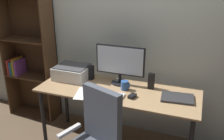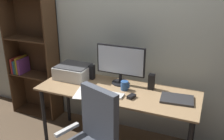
{
  "view_description": "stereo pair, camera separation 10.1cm",
  "coord_description": "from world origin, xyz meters",
  "px_view_note": "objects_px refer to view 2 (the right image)",
  "views": [
    {
      "loc": [
        0.79,
        -2.3,
        1.92
      ],
      "look_at": [
        -0.07,
        0.02,
        0.96
      ],
      "focal_mm": 39.83,
      "sensor_mm": 36.0,
      "label": 1
    },
    {
      "loc": [
        0.89,
        -2.27,
        1.92
      ],
      "look_at": [
        -0.07,
        0.02,
        0.96
      ],
      "focal_mm": 39.83,
      "sensor_mm": 36.0,
      "label": 2
    }
  ],
  "objects_px": {
    "desk": "(117,97)",
    "printer": "(74,71)",
    "laptop": "(177,99)",
    "speaker_left": "(92,72)",
    "mouse": "(131,96)",
    "bookshelf": "(33,58)",
    "monitor": "(121,62)",
    "keyboard": "(110,94)",
    "coffee_mug": "(125,86)",
    "speaker_right": "(151,82)"
  },
  "relations": [
    {
      "from": "mouse",
      "to": "desk",
      "type": "bearing_deg",
      "value": 165.2
    },
    {
      "from": "laptop",
      "to": "speaker_right",
      "type": "bearing_deg",
      "value": 147.46
    },
    {
      "from": "laptop",
      "to": "speaker_left",
      "type": "relative_size",
      "value": 1.88
    },
    {
      "from": "laptop",
      "to": "bookshelf",
      "type": "height_order",
      "value": "bookshelf"
    },
    {
      "from": "monitor",
      "to": "speaker_right",
      "type": "xyz_separation_m",
      "value": [
        0.36,
        -0.01,
        -0.17
      ]
    },
    {
      "from": "monitor",
      "to": "keyboard",
      "type": "bearing_deg",
      "value": -88.97
    },
    {
      "from": "desk",
      "to": "mouse",
      "type": "relative_size",
      "value": 18.24
    },
    {
      "from": "coffee_mug",
      "to": "speaker_left",
      "type": "bearing_deg",
      "value": 164.13
    },
    {
      "from": "mouse",
      "to": "speaker_right",
      "type": "xyz_separation_m",
      "value": [
        0.13,
        0.29,
        0.07
      ]
    },
    {
      "from": "laptop",
      "to": "mouse",
      "type": "bearing_deg",
      "value": -168.77
    },
    {
      "from": "desk",
      "to": "keyboard",
      "type": "xyz_separation_m",
      "value": [
        -0.03,
        -0.14,
        0.09
      ]
    },
    {
      "from": "printer",
      "to": "bookshelf",
      "type": "relative_size",
      "value": 0.23
    },
    {
      "from": "monitor",
      "to": "mouse",
      "type": "relative_size",
      "value": 5.85
    },
    {
      "from": "coffee_mug",
      "to": "monitor",
      "type": "bearing_deg",
      "value": 126.05
    },
    {
      "from": "monitor",
      "to": "keyboard",
      "type": "xyz_separation_m",
      "value": [
        0.01,
        -0.32,
        -0.25
      ]
    },
    {
      "from": "speaker_left",
      "to": "speaker_right",
      "type": "relative_size",
      "value": 1.0
    },
    {
      "from": "keyboard",
      "to": "laptop",
      "type": "height_order",
      "value": "laptop"
    },
    {
      "from": "monitor",
      "to": "printer",
      "type": "height_order",
      "value": "monitor"
    },
    {
      "from": "keyboard",
      "to": "printer",
      "type": "bearing_deg",
      "value": 155.86
    },
    {
      "from": "monitor",
      "to": "coffee_mug",
      "type": "height_order",
      "value": "monitor"
    },
    {
      "from": "monitor",
      "to": "coffee_mug",
      "type": "xyz_separation_m",
      "value": [
        0.1,
        -0.14,
        -0.21
      ]
    },
    {
      "from": "speaker_right",
      "to": "bookshelf",
      "type": "distance_m",
      "value": 1.72
    },
    {
      "from": "keyboard",
      "to": "coffee_mug",
      "type": "distance_m",
      "value": 0.21
    },
    {
      "from": "mouse",
      "to": "laptop",
      "type": "bearing_deg",
      "value": 31.87
    },
    {
      "from": "monitor",
      "to": "mouse",
      "type": "distance_m",
      "value": 0.45
    },
    {
      "from": "coffee_mug",
      "to": "bookshelf",
      "type": "bearing_deg",
      "value": 169.1
    },
    {
      "from": "speaker_left",
      "to": "desk",
      "type": "bearing_deg",
      "value": -23.28
    },
    {
      "from": "bookshelf",
      "to": "keyboard",
      "type": "bearing_deg",
      "value": -18.66
    },
    {
      "from": "desk",
      "to": "printer",
      "type": "relative_size",
      "value": 4.38
    },
    {
      "from": "desk",
      "to": "printer",
      "type": "distance_m",
      "value": 0.65
    },
    {
      "from": "desk",
      "to": "speaker_left",
      "type": "xyz_separation_m",
      "value": [
        -0.4,
        0.17,
        0.17
      ]
    },
    {
      "from": "coffee_mug",
      "to": "speaker_right",
      "type": "xyz_separation_m",
      "value": [
        0.26,
        0.13,
        0.04
      ]
    },
    {
      "from": "speaker_left",
      "to": "bookshelf",
      "type": "bearing_deg",
      "value": 171.5
    },
    {
      "from": "monitor",
      "to": "laptop",
      "type": "distance_m",
      "value": 0.73
    },
    {
      "from": "desk",
      "to": "monitor",
      "type": "relative_size",
      "value": 3.12
    },
    {
      "from": "desk",
      "to": "mouse",
      "type": "xyz_separation_m",
      "value": [
        0.2,
        -0.12,
        0.1
      ]
    },
    {
      "from": "speaker_left",
      "to": "bookshelf",
      "type": "distance_m",
      "value": 1.0
    },
    {
      "from": "monitor",
      "to": "speaker_left",
      "type": "distance_m",
      "value": 0.4
    },
    {
      "from": "mouse",
      "to": "monitor",
      "type": "bearing_deg",
      "value": 143.58
    },
    {
      "from": "desk",
      "to": "coffee_mug",
      "type": "xyz_separation_m",
      "value": [
        0.07,
        0.04,
        0.13
      ]
    },
    {
      "from": "keyboard",
      "to": "mouse",
      "type": "relative_size",
      "value": 3.02
    },
    {
      "from": "coffee_mug",
      "to": "speaker_right",
      "type": "distance_m",
      "value": 0.3
    },
    {
      "from": "mouse",
      "to": "printer",
      "type": "relative_size",
      "value": 0.24
    },
    {
      "from": "monitor",
      "to": "speaker_right",
      "type": "distance_m",
      "value": 0.4
    },
    {
      "from": "keyboard",
      "to": "desk",
      "type": "bearing_deg",
      "value": 78.88
    },
    {
      "from": "keyboard",
      "to": "laptop",
      "type": "bearing_deg",
      "value": 13.14
    },
    {
      "from": "coffee_mug",
      "to": "laptop",
      "type": "height_order",
      "value": "coffee_mug"
    },
    {
      "from": "speaker_left",
      "to": "speaker_right",
      "type": "height_order",
      "value": "same"
    },
    {
      "from": "desk",
      "to": "laptop",
      "type": "distance_m",
      "value": 0.64
    },
    {
      "from": "speaker_left",
      "to": "printer",
      "type": "xyz_separation_m",
      "value": [
        -0.22,
        -0.05,
        -0.0
      ]
    }
  ]
}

